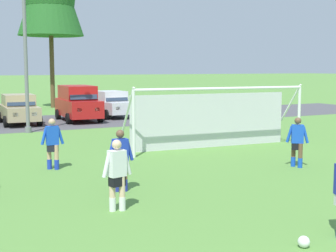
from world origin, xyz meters
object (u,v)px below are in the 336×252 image
(player_midfield_center, at_px, (120,161))
(parked_car_slot_center, at_px, (111,104))
(soccer_ball, at_px, (304,242))
(parked_car_slot_center_left, at_px, (78,103))
(player_winger_left, at_px, (53,144))
(soccer_goal, at_px, (213,116))
(parked_car_slot_left, at_px, (19,109))
(player_trailing_back, at_px, (297,142))
(player_defender_far, at_px, (117,175))
(street_lamp, at_px, (29,52))

(player_midfield_center, bearing_deg, parked_car_slot_center, 70.18)
(soccer_ball, relative_size, parked_car_slot_center_left, 0.05)
(player_winger_left, height_order, parked_car_slot_center, parked_car_slot_center)
(player_winger_left, bearing_deg, parked_car_slot_center_left, 70.01)
(player_midfield_center, bearing_deg, soccer_ball, -74.67)
(soccer_ball, bearing_deg, soccer_goal, 66.08)
(player_midfield_center, xyz_separation_m, parked_car_slot_left, (0.48, 16.99, 0.05))
(player_midfield_center, height_order, player_trailing_back, same)
(parked_car_slot_left, distance_m, parked_car_slot_center_left, 3.55)
(player_defender_far, bearing_deg, player_winger_left, 91.95)
(player_trailing_back, height_order, parked_car_slot_center_left, parked_car_slot_center_left)
(soccer_goal, height_order, parked_car_slot_left, soccer_goal)
(player_defender_far, relative_size, street_lamp, 0.21)
(soccer_goal, bearing_deg, parked_car_slot_left, 114.06)
(player_midfield_center, distance_m, player_winger_left, 3.71)
(soccer_goal, distance_m, player_defender_far, 9.24)
(player_winger_left, distance_m, parked_car_slot_left, 13.46)
(player_defender_far, bearing_deg, soccer_ball, -59.48)
(soccer_goal, xyz_separation_m, player_trailing_back, (0.38, -4.51, -0.47))
(player_midfield_center, bearing_deg, parked_car_slot_center_left, 76.77)
(player_midfield_center, distance_m, street_lamp, 13.37)
(parked_car_slot_left, relative_size, street_lamp, 0.55)
(soccer_goal, xyz_separation_m, parked_car_slot_center, (0.69, 13.57, -0.42))
(soccer_goal, height_order, player_trailing_back, soccer_goal)
(player_midfield_center, distance_m, parked_car_slot_left, 16.99)
(parked_car_slot_center, bearing_deg, player_midfield_center, -109.82)
(player_defender_far, distance_m, player_trailing_back, 7.27)
(parked_car_slot_left, bearing_deg, player_winger_left, -95.88)
(soccer_ball, xyz_separation_m, player_trailing_back, (4.85, 5.58, 0.71))
(soccer_goal, relative_size, parked_car_slot_left, 1.77)
(player_winger_left, xyz_separation_m, parked_car_slot_center, (7.52, 14.78, 0.05))
(soccer_ball, xyz_separation_m, player_winger_left, (-2.35, 8.89, 0.71))
(player_winger_left, relative_size, player_trailing_back, 1.00)
(player_midfield_center, distance_m, player_defender_far, 1.76)
(player_defender_far, xyz_separation_m, parked_car_slot_center_left, (4.75, 18.74, 0.29))
(soccer_ball, height_order, player_winger_left, player_winger_left)
(player_winger_left, distance_m, player_trailing_back, 7.92)
(player_winger_left, xyz_separation_m, player_trailing_back, (7.20, -3.31, 0.00))
(player_midfield_center, distance_m, parked_car_slot_center_left, 17.60)
(street_lamp, bearing_deg, player_winger_left, -97.58)
(parked_car_slot_left, bearing_deg, parked_car_slot_center, 12.70)
(player_trailing_back, relative_size, parked_car_slot_center, 0.38)
(soccer_goal, xyz_separation_m, player_defender_far, (-6.65, -6.41, -0.47))
(soccer_ball, xyz_separation_m, street_lamp, (-1.10, 18.27, 3.90))
(soccer_ball, relative_size, player_defender_far, 0.13)
(player_midfield_center, height_order, player_defender_far, same)
(soccer_ball, xyz_separation_m, player_midfield_center, (-1.45, 5.29, 0.71))
(soccer_ball, bearing_deg, player_trailing_back, 48.97)
(player_midfield_center, bearing_deg, player_trailing_back, 2.59)
(soccer_goal, height_order, street_lamp, street_lamp)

